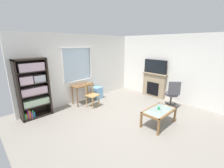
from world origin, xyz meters
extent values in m
cube|color=gray|center=(0.00, 0.00, -0.01)|extent=(6.04, 5.91, 0.02)
cube|color=white|center=(0.00, 2.45, 0.42)|extent=(5.04, 0.12, 0.84)
cube|color=white|center=(0.00, 2.45, 2.39)|extent=(5.04, 0.12, 0.49)
cube|color=white|center=(-1.68, 2.45, 1.49)|extent=(1.68, 0.12, 1.30)
cube|color=white|center=(1.45, 2.45, 1.49)|extent=(2.13, 0.12, 1.30)
cube|color=silver|center=(-0.22, 2.46, 1.49)|extent=(1.23, 0.02, 1.30)
cube|color=white|center=(-0.22, 2.39, 0.86)|extent=(1.29, 0.06, 0.03)
cube|color=white|center=(-0.22, 2.39, 2.13)|extent=(1.29, 0.06, 0.03)
cube|color=white|center=(-0.84, 2.39, 1.49)|extent=(0.03, 0.06, 1.30)
cube|color=white|center=(0.39, 2.39, 1.49)|extent=(0.03, 0.06, 1.30)
cube|color=white|center=(2.58, 0.00, 1.32)|extent=(0.12, 5.11, 2.63)
cube|color=black|center=(-2.37, 2.20, 0.94)|extent=(0.05, 0.38, 1.87)
cube|color=black|center=(-1.52, 2.20, 0.94)|extent=(0.05, 0.38, 1.87)
cube|color=black|center=(-1.95, 2.20, 1.85)|extent=(0.90, 0.38, 0.05)
cube|color=black|center=(-1.95, 2.20, 0.03)|extent=(0.90, 0.38, 0.05)
cube|color=black|center=(-1.95, 2.39, 0.94)|extent=(0.90, 0.02, 1.87)
cube|color=black|center=(-1.95, 2.20, 0.39)|extent=(0.85, 0.36, 0.02)
cube|color=black|center=(-1.95, 2.20, 0.75)|extent=(0.85, 0.36, 0.02)
cube|color=black|center=(-1.95, 2.20, 1.12)|extent=(0.85, 0.36, 0.02)
cube|color=black|center=(-1.95, 2.20, 1.48)|extent=(0.85, 0.36, 0.02)
cube|color=#B7D6B2|center=(-1.93, 2.19, 0.50)|extent=(0.75, 0.28, 0.21)
cube|color=beige|center=(-1.95, 2.19, 0.88)|extent=(0.74, 0.29, 0.22)
cube|color=beige|center=(-2.14, 2.19, 1.25)|extent=(0.35, 0.32, 0.23)
cube|color=silver|center=(-1.76, 2.19, 1.24)|extent=(0.33, 0.27, 0.22)
cube|color=beige|center=(-1.93, 2.19, 1.62)|extent=(0.70, 0.30, 0.25)
cube|color=green|center=(-2.31, 2.18, 0.14)|extent=(0.04, 0.25, 0.18)
cube|color=orange|center=(-2.27, 2.18, 0.14)|extent=(0.03, 0.22, 0.19)
cube|color=purple|center=(-2.23, 2.18, 0.19)|extent=(0.03, 0.24, 0.28)
cube|color=orange|center=(-2.19, 2.18, 0.18)|extent=(0.04, 0.25, 0.26)
cube|color=purple|center=(-2.14, 2.18, 0.15)|extent=(0.03, 0.30, 0.20)
cube|color=green|center=(-2.10, 2.18, 0.17)|extent=(0.03, 0.22, 0.24)
cube|color=#286BB2|center=(-2.06, 2.18, 0.14)|extent=(0.03, 0.26, 0.18)
cube|color=brown|center=(-0.25, 2.10, 0.74)|extent=(0.81, 0.46, 0.03)
cylinder|color=brown|center=(-0.60, 1.92, 0.36)|extent=(0.04, 0.04, 0.72)
cylinder|color=brown|center=(0.11, 1.92, 0.36)|extent=(0.04, 0.04, 0.72)
cylinder|color=brown|center=(-0.60, 2.28, 0.36)|extent=(0.04, 0.04, 0.72)
cylinder|color=brown|center=(0.11, 2.28, 0.36)|extent=(0.04, 0.04, 0.72)
cube|color=tan|center=(-0.19, 1.55, 0.45)|extent=(0.47, 0.45, 0.04)
cylinder|color=tan|center=(-0.34, 1.37, 0.22)|extent=(0.04, 0.04, 0.43)
cylinder|color=tan|center=(0.00, 1.42, 0.22)|extent=(0.04, 0.04, 0.43)
cylinder|color=tan|center=(-0.38, 1.69, 0.22)|extent=(0.04, 0.04, 0.43)
cylinder|color=tan|center=(-0.04, 1.73, 0.22)|extent=(0.04, 0.04, 0.43)
cylinder|color=tan|center=(-0.38, 1.69, 0.68)|extent=(0.04, 0.04, 0.45)
cylinder|color=tan|center=(-0.04, 1.73, 0.68)|extent=(0.04, 0.04, 0.45)
cube|color=tan|center=(-0.21, 1.71, 0.87)|extent=(0.36, 0.08, 0.06)
cylinder|color=tan|center=(-0.31, 1.70, 0.65)|extent=(0.02, 0.02, 0.35)
cylinder|color=tan|center=(-0.21, 1.71, 0.65)|extent=(0.02, 0.02, 0.35)
cylinder|color=tan|center=(-0.11, 1.73, 0.65)|extent=(0.02, 0.02, 0.35)
cube|color=#72ADDB|center=(0.49, 2.15, 0.25)|extent=(0.35, 0.40, 0.49)
cube|color=tan|center=(2.43, 0.57, 0.51)|extent=(0.18, 1.02, 1.02)
cube|color=black|center=(2.33, 0.57, 0.38)|extent=(0.03, 0.56, 0.56)
cube|color=tan|center=(2.41, 0.57, 1.04)|extent=(0.26, 1.12, 0.04)
cube|color=black|center=(2.41, 0.57, 1.34)|extent=(0.05, 1.02, 0.57)
cube|color=black|center=(2.38, 0.57, 1.34)|extent=(0.01, 0.97, 0.52)
cylinder|color=#4C4C51|center=(1.97, -0.44, 0.48)|extent=(0.48, 0.48, 0.09)
cube|color=#4C4C51|center=(1.81, -0.59, 0.76)|extent=(0.33, 0.35, 0.48)
cylinder|color=#38383D|center=(1.97, -0.44, 0.24)|extent=(0.06, 0.06, 0.42)
cube|color=#38383D|center=(1.87, -0.33, 0.03)|extent=(0.22, 0.23, 0.03)
cylinder|color=#38383D|center=(1.78, -0.23, 0.03)|extent=(0.05, 0.05, 0.05)
cube|color=#38383D|center=(1.84, -0.50, 0.03)|extent=(0.27, 0.15, 0.03)
cylinder|color=#38383D|center=(1.71, -0.55, 0.03)|extent=(0.05, 0.05, 0.05)
cube|color=#38383D|center=(1.98, -0.58, 0.03)|extent=(0.07, 0.28, 0.03)
cylinder|color=#38383D|center=(2.00, -0.72, 0.03)|extent=(0.05, 0.05, 0.05)
cube|color=#38383D|center=(2.11, -0.46, 0.03)|extent=(0.28, 0.09, 0.03)
cylinder|color=#38383D|center=(2.24, -0.49, 0.03)|extent=(0.05, 0.05, 0.05)
cube|color=#38383D|center=(2.04, -0.32, 0.03)|extent=(0.17, 0.26, 0.03)
cylinder|color=#38383D|center=(2.11, -0.19, 0.03)|extent=(0.05, 0.05, 0.05)
cube|color=#8C9E99|center=(0.42, -0.80, 0.45)|extent=(0.92, 0.48, 0.02)
cube|color=brown|center=(0.42, -1.06, 0.43)|extent=(1.02, 0.05, 0.05)
cube|color=brown|center=(0.42, -0.53, 0.43)|extent=(1.02, 0.05, 0.05)
cube|color=brown|center=(-0.06, -0.80, 0.43)|extent=(0.05, 0.58, 0.05)
cube|color=brown|center=(0.91, -0.80, 0.43)|extent=(0.05, 0.58, 0.05)
cube|color=brown|center=(-0.06, -1.06, 0.20)|extent=(0.05, 0.05, 0.41)
cube|color=brown|center=(0.91, -1.06, 0.20)|extent=(0.05, 0.05, 0.41)
cube|color=brown|center=(-0.06, -0.53, 0.20)|extent=(0.05, 0.05, 0.41)
cube|color=brown|center=(0.91, -0.53, 0.20)|extent=(0.05, 0.05, 0.41)
cylinder|color=#33B770|center=(0.44, -0.76, 0.50)|extent=(0.07, 0.07, 0.09)
camera|label=1|loc=(-3.22, -2.63, 2.30)|focal=23.66mm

